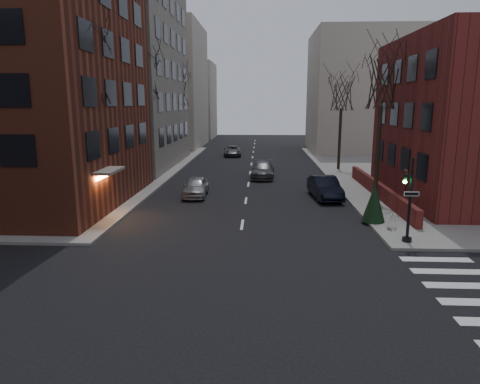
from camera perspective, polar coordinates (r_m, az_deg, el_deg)
name	(u,v)px	position (r m, az deg, el deg)	size (l,w,h in m)	color
ground	(224,344)	(12.76, -2.16, -19.57)	(160.00, 160.00, 0.00)	black
building_left_brick	(1,65)	(32.01, -29.27, 14.59)	(15.00, 15.00, 18.00)	brown
building_left_tan	(84,28)	(48.87, -20.11, 19.80)	(18.00, 18.00, 28.00)	gray
low_wall_right	(379,190)	(31.56, 17.99, 0.29)	(0.35, 16.00, 1.00)	maroon
building_distant_la	(155,87)	(67.80, -11.21, 13.60)	(14.00, 16.00, 18.00)	#B3A997
building_distant_ra	(363,93)	(62.46, 16.12, 12.62)	(14.00, 14.00, 16.00)	#B3A997
building_distant_lb	(188,101)	(84.02, -6.99, 11.98)	(10.00, 12.00, 14.00)	#B3A997
traffic_signal	(408,206)	(21.56, 21.53, -1.71)	(0.76, 0.44, 4.00)	black
tree_left_a	(90,70)	(26.76, -19.38, 15.09)	(4.18, 4.18, 10.26)	#2D231C
tree_left_b	(145,75)	(38.19, -12.52, 14.96)	(4.40, 4.40, 10.80)	#2D231C
tree_left_c	(177,91)	(51.80, -8.36, 13.23)	(3.96, 3.96, 9.72)	#2D231C
tree_right_a	(382,81)	(29.92, 18.46, 13.89)	(3.96, 3.96, 9.72)	#2D231C
tree_right_b	(342,93)	(43.57, 13.43, 12.75)	(3.74, 3.74, 9.18)	#2D231C
streetlamp_near	(142,134)	(34.19, -12.94, 7.49)	(0.36, 0.36, 6.28)	black
streetlamp_far	(186,123)	(53.69, -7.19, 9.16)	(0.36, 0.36, 6.28)	black
parked_sedan	(325,188)	(30.71, 11.24, 0.58)	(1.64, 4.72, 1.55)	black
car_lane_silver	(196,187)	(30.98, -5.93, 0.68)	(1.63, 4.06, 1.38)	#A3A2A8
car_lane_gray	(263,170)	(38.51, 3.04, 2.95)	(2.00, 4.92, 1.43)	#3C3B40
car_lane_far	(232,151)	(54.56, -1.03, 5.50)	(2.12, 4.61, 1.28)	#47484C
sandwich_board	(392,221)	(23.83, 19.65, -3.68)	(0.36, 0.51, 0.81)	silver
evergreen_shrub	(374,203)	(24.82, 17.45, -1.38)	(1.27, 1.27, 2.12)	black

